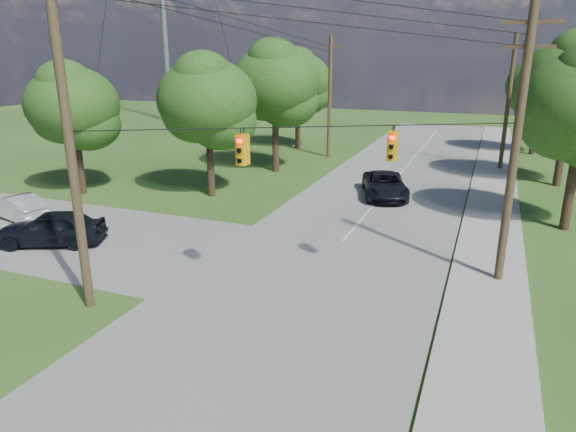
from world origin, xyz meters
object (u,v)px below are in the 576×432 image
at_px(pole_sw, 68,130).
at_px(car_main_north, 385,185).
at_px(pole_north_e, 508,102).
at_px(car_cross_dark, 51,228).
at_px(pole_ne, 516,143).
at_px(car_cross_silver, 17,207).
at_px(pole_north_w, 330,97).

bearing_deg(pole_sw, car_main_north, 69.65).
xyz_separation_m(pole_north_e, car_cross_dark, (-19.41, -25.42, -4.28)).
xyz_separation_m(pole_sw, pole_north_e, (13.50, 29.60, -1.10)).
distance_m(pole_ne, car_cross_silver, 24.67).
height_order(pole_sw, car_cross_silver, pole_sw).
height_order(car_cross_dark, car_main_north, car_cross_dark).
bearing_deg(car_cross_silver, pole_north_w, 170.23).
relative_size(pole_sw, pole_ne, 1.14).
bearing_deg(pole_north_e, pole_sw, -114.52).
bearing_deg(pole_north_w, car_cross_silver, -113.98).
relative_size(pole_ne, pole_north_e, 1.05).
bearing_deg(pole_north_e, pole_north_w, 180.00).
height_order(pole_north_w, car_cross_silver, pole_north_w).
height_order(car_cross_dark, car_cross_silver, car_cross_dark).
xyz_separation_m(car_cross_silver, car_main_north, (17.48, 11.84, 0.06)).
distance_m(pole_north_w, car_main_north, 14.06).
xyz_separation_m(pole_sw, pole_north_w, (-0.40, 29.60, -1.10)).
relative_size(car_cross_dark, car_main_north, 0.89).
bearing_deg(car_main_north, pole_sw, -128.29).
distance_m(pole_ne, car_main_north, 13.49).
xyz_separation_m(pole_ne, pole_north_e, (-0.00, 22.00, -0.34)).
height_order(pole_north_w, car_main_north, pole_north_w).
bearing_deg(pole_ne, pole_north_e, 90.00).
distance_m(pole_sw, car_cross_silver, 13.66).
xyz_separation_m(pole_north_w, car_cross_silver, (-10.28, -23.11, -4.41)).
bearing_deg(pole_ne, car_cross_silver, -177.38).
relative_size(pole_ne, car_cross_silver, 2.53).
bearing_deg(pole_sw, pole_north_w, 90.77).
distance_m(pole_north_e, car_cross_dark, 32.27).
height_order(pole_sw, pole_ne, pole_sw).
relative_size(pole_north_w, car_main_north, 1.85).
height_order(pole_ne, pole_north_w, pole_ne).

